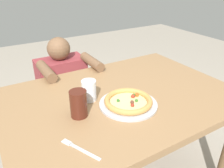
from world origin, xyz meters
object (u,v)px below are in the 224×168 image
at_px(drink_cup_colored, 79,104).
at_px(fork, 79,149).
at_px(diner_seated, 64,96).
at_px(water_cup_clear, 89,90).
at_px(pizza_near, 128,102).

relative_size(drink_cup_colored, fork, 0.73).
xyz_separation_m(drink_cup_colored, diner_seated, (0.17, 0.78, -0.40)).
bearing_deg(diner_seated, drink_cup_colored, -102.56).
bearing_deg(diner_seated, water_cup_clear, -95.35).
height_order(fork, diner_seated, diner_seated).
bearing_deg(pizza_near, drink_cup_colored, 170.39).
relative_size(pizza_near, fork, 1.65).
bearing_deg(pizza_near, water_cup_clear, 134.09).
height_order(drink_cup_colored, water_cup_clear, drink_cup_colored).
relative_size(drink_cup_colored, diner_seated, 0.15).
height_order(pizza_near, fork, pizza_near).
bearing_deg(pizza_near, diner_seated, 96.47).
distance_m(pizza_near, fork, 0.41).
distance_m(water_cup_clear, fork, 0.40).
bearing_deg(drink_cup_colored, pizza_near, -9.61).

